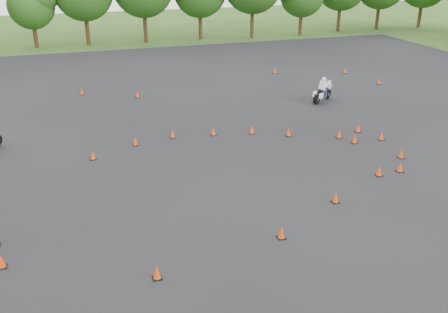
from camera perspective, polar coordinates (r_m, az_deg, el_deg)
name	(u,v)px	position (r m, az deg, el deg)	size (l,w,h in m)	color
ground	(256,223)	(19.57, 3.66, -7.61)	(140.00, 140.00, 0.00)	#2D5119
asphalt_pad	(211,164)	(24.62, -1.44, -0.83)	(62.00, 62.00, 0.00)	black
treeline	(155,3)	(52.37, -7.93, 16.93)	(87.07, 32.01, 10.62)	#224914
traffic_cones	(204,163)	(24.19, -2.32, -0.71)	(36.23, 32.79, 0.45)	red
rider_white	(322,89)	(35.08, 11.18, 7.58)	(2.28, 0.70, 1.76)	silver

